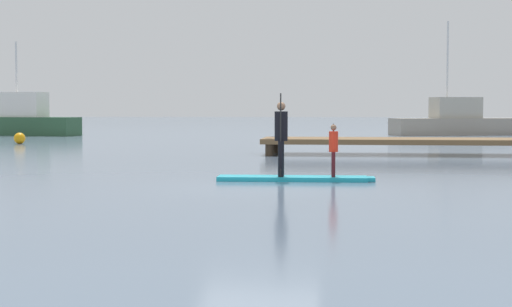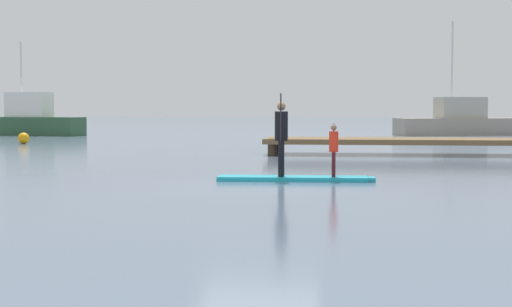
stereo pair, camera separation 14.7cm
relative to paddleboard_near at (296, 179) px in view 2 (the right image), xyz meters
The scene contains 8 objects.
ground_plane 1.76m from the paddleboard_near, 111.66° to the right, with size 240.00×240.00×0.00m, color slate.
paddleboard_near is the anchor object (origin of this frame).
paddler_adult 1.08m from the paddleboard_near, behind, with size 0.31×0.53×1.88m.
paddler_child_solo 1.12m from the paddleboard_near, ahead, with size 0.21×0.41×1.20m.
fishing_boat_green_midground 32.93m from the paddleboard_near, 122.40° to the left, with size 6.44×3.05×5.55m.
motor_boat_small_navy 32.34m from the paddleboard_near, 75.95° to the left, with size 8.49×4.48×6.79m.
floating_dock 11.37m from the paddleboard_near, 65.96° to the left, with size 12.84×2.53×0.58m.
mooring_buoy_mid 21.79m from the paddleboard_near, 128.72° to the left, with size 0.52×0.52×0.52m, color orange.
Camera 2 is at (1.94, -16.70, 1.67)m, focal length 56.81 mm.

